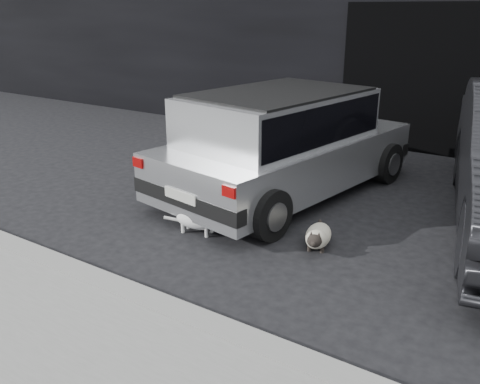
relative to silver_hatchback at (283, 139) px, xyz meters
The scene contains 6 objects.
ground 1.14m from the silver_hatchback, 53.20° to the right, with size 80.00×80.00×0.00m, color black.
garage_opening 3.69m from the silver_hatchback, 65.91° to the left, with size 4.00×0.10×2.60m, color black.
curb 3.66m from the silver_hatchback, 65.40° to the right, with size 18.00×0.25×0.12m, color gray.
silver_hatchback is the anchor object (origin of this frame).
cat_siamese 1.90m from the silver_hatchback, 48.08° to the right, with size 0.42×0.79×0.29m.
cat_white 1.85m from the silver_hatchback, 94.05° to the right, with size 0.77×0.35×0.37m.
Camera 1 is at (2.78, -5.37, 2.49)m, focal length 38.00 mm.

